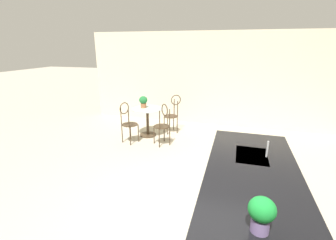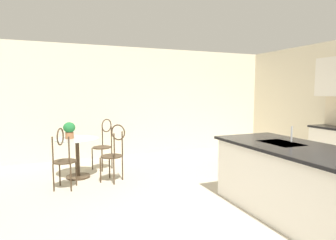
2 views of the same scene
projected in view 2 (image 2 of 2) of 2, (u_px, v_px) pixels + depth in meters
ground_plane at (238, 227)px, 3.35m from camera, size 40.00×40.00×0.00m
wall_left_window at (138, 102)px, 7.13m from camera, size 0.12×7.80×2.70m
kitchen_island at (314, 188)px, 3.34m from camera, size 2.80×1.06×0.92m
bistro_table at (78, 154)px, 5.26m from camera, size 0.80×0.80×0.74m
chair_near_window at (104, 142)px, 5.86m from camera, size 0.53×0.53×1.04m
chair_by_island at (63, 156)px, 4.58m from camera, size 0.52×0.49×1.04m
chair_toward_desk at (114, 150)px, 4.99m from camera, size 0.54×0.54×1.04m
sink_faucet at (292, 134)px, 3.86m from camera, size 0.02×0.02×0.22m
potted_plant_on_table at (69, 129)px, 5.21m from camera, size 0.22×0.22×0.31m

